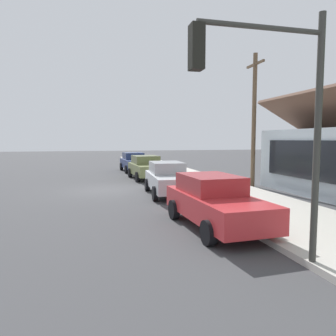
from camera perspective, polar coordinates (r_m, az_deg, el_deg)
The scene contains 9 objects.
ground_plane at distance 17.38m, azimuth -10.88°, elevation -3.90°, with size 120.00×120.00×0.00m, color #424244.
sidewalk_curb at distance 18.52m, azimuth 6.71°, elevation -3.04°, with size 60.00×4.20×0.16m, color beige.
car_navy at distance 27.05m, azimuth -6.17°, elevation 1.11°, with size 4.59×2.13×1.59m.
car_olive at distance 21.77m, azimuth -3.91°, elevation 0.15°, with size 4.42×2.24×1.59m.
car_silver at distance 15.51m, azimuth -0.02°, elevation -1.86°, with size 4.50×2.11×1.59m.
car_cherry at distance 9.90m, azimuth 8.38°, elevation -5.92°, with size 4.63×2.18×1.59m.
traffic_light_main at distance 6.55m, azimuth 18.18°, elevation 11.77°, with size 0.37×2.79×5.20m.
utility_pole_wooden at distance 18.76m, azimuth 15.23°, elevation 8.71°, with size 1.80×0.24×7.50m.
fire_hydrant_red at distance 19.89m, azimuth 0.95°, elevation -1.23°, with size 0.22×0.22×0.71m.
Camera 1 is at (17.14, -0.90, 2.71)m, focal length 33.83 mm.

